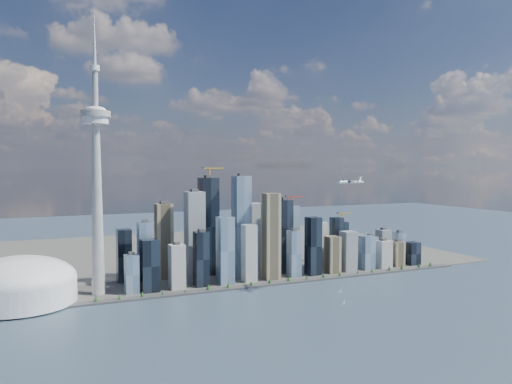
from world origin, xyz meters
name	(u,v)px	position (x,y,z in m)	size (l,w,h in m)	color
ground	(311,321)	(0.00, 0.00, 0.00)	(4000.00, 4000.00, 0.00)	#2D4550
seawall	(250,286)	(0.00, 250.00, 2.00)	(1100.00, 22.00, 4.00)	#383838
land	(189,253)	(0.00, 700.00, 1.50)	(1400.00, 900.00, 3.00)	#4C4C47
shoreline_trees	(250,283)	(0.00, 250.00, 8.78)	(960.53, 7.20, 8.80)	#3F2D1E
skyscraper_cluster	(259,243)	(59.62, 336.82, 77.67)	(736.00, 142.00, 250.79)	black
needle_tower	(97,176)	(-300.00, 310.00, 235.84)	(56.00, 56.00, 550.50)	gray
dome_stadium	(19,284)	(-440.00, 300.00, 39.44)	(200.00, 200.00, 86.00)	silver
airplane	(350,182)	(157.69, 118.33, 223.75)	(60.28, 53.30, 14.70)	white
sailboat_west	(344,302)	(107.61, 62.37, 2.83)	(6.39, 2.28, 8.83)	white
sailboat_east	(341,290)	(150.34, 138.14, 3.37)	(7.41, 4.32, 10.50)	white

